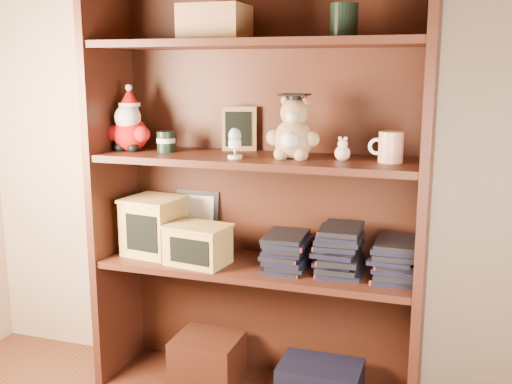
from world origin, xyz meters
TOP-DOWN VIEW (x-y plane):
  - bookcase at (-0.20, 1.36)m, footprint 1.20×0.35m
  - shelf_lower at (-0.19, 1.30)m, footprint 1.14×0.33m
  - shelf_upper at (-0.19, 1.30)m, footprint 1.14×0.33m
  - santa_plush at (-0.69, 1.30)m, footprint 0.18×0.13m
  - teachers_tin at (-0.55, 1.30)m, footprint 0.07×0.07m
  - chalkboard_plaque at (-0.30, 1.42)m, footprint 0.13×0.09m
  - egg_cup at (-0.24, 1.23)m, footprint 0.05×0.05m
  - grad_teddy_bear at (-0.05, 1.30)m, footprint 0.19×0.16m
  - pink_figurine at (0.11, 1.30)m, footprint 0.05×0.05m
  - teacher_mug at (0.27, 1.30)m, footprint 0.12×0.08m
  - certificate_frame at (-0.49, 1.44)m, footprint 0.18×0.05m
  - treats_box at (-0.61, 1.30)m, footprint 0.23×0.23m
  - pencils_box at (-0.40, 1.24)m, footprint 0.24×0.19m
  - book_stack_left at (-0.07, 1.30)m, footprint 0.14×0.20m
  - book_stack_mid at (0.11, 1.30)m, footprint 0.14×0.20m
  - book_stack_right at (0.31, 1.30)m, footprint 0.14×0.20m

SIDE VIEW (x-z plane):
  - shelf_lower at x=-0.19m, z-range 0.53..0.55m
  - book_stack_left at x=-0.07m, z-range 0.55..0.68m
  - book_stack_right at x=0.31m, z-range 0.55..0.68m
  - pencils_box at x=-0.40m, z-range 0.55..0.70m
  - book_stack_mid at x=0.11m, z-range 0.55..0.71m
  - treats_box at x=-0.61m, z-range 0.55..0.77m
  - certificate_frame at x=-0.49m, z-range 0.55..0.78m
  - bookcase at x=-0.20m, z-range -0.02..1.58m
  - shelf_upper at x=-0.19m, z-range 0.93..0.95m
  - pink_figurine at x=0.11m, z-range 0.94..1.02m
  - teachers_tin at x=-0.55m, z-range 0.95..1.03m
  - teacher_mug at x=0.27m, z-range 0.95..1.05m
  - egg_cup at x=-0.24m, z-range 0.95..1.06m
  - chalkboard_plaque at x=-0.30m, z-range 0.95..1.11m
  - grad_teddy_bear at x=-0.05m, z-range 0.92..1.15m
  - santa_plush at x=-0.69m, z-range 0.91..1.17m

